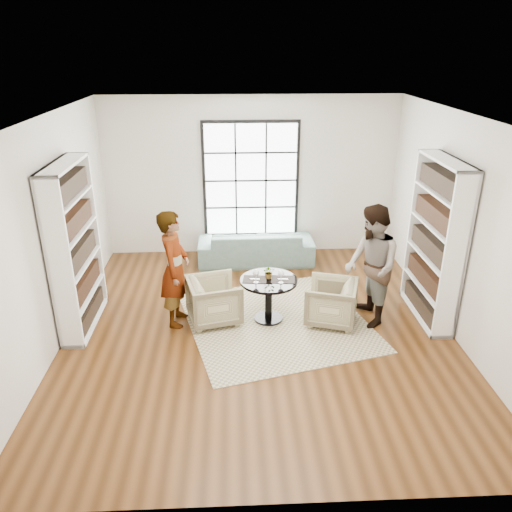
{
  "coord_description": "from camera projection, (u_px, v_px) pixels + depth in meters",
  "views": [
    {
      "loc": [
        -0.34,
        -6.24,
        3.84
      ],
      "look_at": [
        -0.02,
        0.4,
        0.99
      ],
      "focal_mm": 35.0,
      "sensor_mm": 36.0,
      "label": 1
    }
  ],
  "objects": [
    {
      "name": "room_shell",
      "position": [
        257.0,
        235.0,
        7.26
      ],
      "size": [
        6.0,
        6.01,
        6.0
      ],
      "color": "silver",
      "rests_on": "ground"
    },
    {
      "name": "placemat_left",
      "position": [
        255.0,
        279.0,
        7.24
      ],
      "size": [
        0.37,
        0.3,
        0.01
      ],
      "primitive_type": "cube",
      "rotation": [
        0.0,
        0.0,
        -0.11
      ],
      "color": "#292523",
      "rests_on": "pedestal_table"
    },
    {
      "name": "person_right",
      "position": [
        371.0,
        266.0,
        7.13
      ],
      "size": [
        0.76,
        0.93,
        1.79
      ],
      "primitive_type": "imported",
      "rotation": [
        0.0,
        0.0,
        -1.48
      ],
      "color": "gray",
      "rests_on": "ground"
    },
    {
      "name": "cutlery_right",
      "position": [
        283.0,
        279.0,
        7.24
      ],
      "size": [
        0.16,
        0.23,
        0.01
      ],
      "primitive_type": null,
      "rotation": [
        0.0,
        0.0,
        -0.11
      ],
      "color": "silver",
      "rests_on": "placemat_right"
    },
    {
      "name": "wine_glass_right",
      "position": [
        281.0,
        274.0,
        7.08
      ],
      "size": [
        0.09,
        0.09,
        0.19
      ],
      "color": "silver",
      "rests_on": "pedestal_table"
    },
    {
      "name": "sofa",
      "position": [
        256.0,
        246.0,
        9.39
      ],
      "size": [
        2.16,
        0.87,
        0.63
      ],
      "primitive_type": "imported",
      "rotation": [
        0.0,
        0.0,
        3.16
      ],
      "color": "gray",
      "rests_on": "ground"
    },
    {
      "name": "flower_centerpiece",
      "position": [
        269.0,
        272.0,
        7.25
      ],
      "size": [
        0.17,
        0.15,
        0.19
      ],
      "primitive_type": "imported",
      "rotation": [
        0.0,
        0.0,
        0.02
      ],
      "color": "gray",
      "rests_on": "pedestal_table"
    },
    {
      "name": "placemat_right",
      "position": [
        283.0,
        279.0,
        7.24
      ],
      "size": [
        0.37,
        0.3,
        0.01
      ],
      "primitive_type": "cube",
      "rotation": [
        0.0,
        0.0,
        -0.11
      ],
      "color": "#292523",
      "rests_on": "pedestal_table"
    },
    {
      "name": "wine_glass_left",
      "position": [
        256.0,
        273.0,
        7.09
      ],
      "size": [
        0.09,
        0.09,
        0.2
      ],
      "color": "silver",
      "rests_on": "pedestal_table"
    },
    {
      "name": "rug",
      "position": [
        277.0,
        321.0,
        7.45
      ],
      "size": [
        3.1,
        3.1,
        0.01
      ],
      "primitive_type": "cube",
      "rotation": [
        0.0,
        0.0,
        0.26
      ],
      "color": "#BFB08F",
      "rests_on": "ground"
    },
    {
      "name": "person_left",
      "position": [
        175.0,
        269.0,
        7.13
      ],
      "size": [
        0.47,
        0.67,
        1.73
      ],
      "primitive_type": "imported",
      "rotation": [
        0.0,
        0.0,
        1.47
      ],
      "color": "gray",
      "rests_on": "ground"
    },
    {
      "name": "pedestal_table",
      "position": [
        269.0,
        291.0,
        7.32
      ],
      "size": [
        0.84,
        0.84,
        0.67
      ],
      "rotation": [
        0.0,
        0.0,
        -0.11
      ],
      "color": "black",
      "rests_on": "ground"
    },
    {
      "name": "ground",
      "position": [
        259.0,
        329.0,
        7.26
      ],
      "size": [
        6.0,
        6.0,
        0.0
      ],
      "primitive_type": "plane",
      "color": "#5D3516"
    },
    {
      "name": "cutlery_left",
      "position": [
        255.0,
        279.0,
        7.24
      ],
      "size": [
        0.16,
        0.23,
        0.01
      ],
      "primitive_type": null,
      "rotation": [
        0.0,
        0.0,
        -0.11
      ],
      "color": "silver",
      "rests_on": "placemat_left"
    },
    {
      "name": "armchair_right",
      "position": [
        331.0,
        302.0,
        7.33
      ],
      "size": [
        0.9,
        0.89,
        0.66
      ],
      "primitive_type": "imported",
      "rotation": [
        0.0,
        0.0,
        -1.88
      ],
      "color": "tan",
      "rests_on": "ground"
    },
    {
      "name": "armchair_left",
      "position": [
        214.0,
        300.0,
        7.36
      ],
      "size": [
        0.9,
        0.88,
        0.68
      ],
      "primitive_type": "imported",
      "rotation": [
        0.0,
        0.0,
        1.82
      ],
      "color": "tan",
      "rests_on": "ground"
    }
  ]
}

